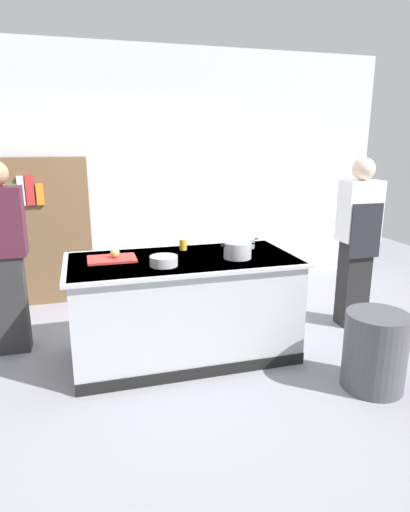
{
  "coord_description": "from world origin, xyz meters",
  "views": [
    {
      "loc": [
        -0.79,
        -3.49,
        1.86
      ],
      "look_at": [
        0.25,
        0.2,
        0.85
      ],
      "focal_mm": 30.37,
      "sensor_mm": 36.0,
      "label": 1
    }
  ],
  "objects_px": {
    "stock_pot": "(238,250)",
    "mixing_bowl": "(164,261)",
    "sauce_pan": "(245,243)",
    "juice_cup": "(183,245)",
    "onion": "(115,253)",
    "trash_bin": "(375,351)",
    "person_guest": "(4,254)",
    "bookshelf": "(42,231)",
    "person_chef": "(357,239)"
  },
  "relations": [
    {
      "from": "trash_bin",
      "to": "person_chef",
      "type": "bearing_deg",
      "value": 63.55
    },
    {
      "from": "trash_bin",
      "to": "person_guest",
      "type": "distance_m",
      "value": 3.18
    },
    {
      "from": "stock_pot",
      "to": "mixing_bowl",
      "type": "distance_m",
      "value": 0.65
    },
    {
      "from": "person_chef",
      "to": "juice_cup",
      "type": "bearing_deg",
      "value": 74.35
    },
    {
      "from": "sauce_pan",
      "to": "person_guest",
      "type": "bearing_deg",
      "value": 172.15
    },
    {
      "from": "sauce_pan",
      "to": "person_guest",
      "type": "relative_size",
      "value": 0.15
    },
    {
      "from": "bookshelf",
      "to": "sauce_pan",
      "type": "bearing_deg",
      "value": -39.62
    },
    {
      "from": "stock_pot",
      "to": "person_chef",
      "type": "bearing_deg",
      "value": 12.5
    },
    {
      "from": "onion",
      "to": "trash_bin",
      "type": "bearing_deg",
      "value": -29.01
    },
    {
      "from": "person_guest",
      "to": "person_chef",
      "type": "bearing_deg",
      "value": 66.41
    },
    {
      "from": "stock_pot",
      "to": "person_guest",
      "type": "bearing_deg",
      "value": 161.95
    },
    {
      "from": "trash_bin",
      "to": "person_chef",
      "type": "xyz_separation_m",
      "value": [
        0.55,
        1.11,
        0.61
      ]
    },
    {
      "from": "juice_cup",
      "to": "sauce_pan",
      "type": "bearing_deg",
      "value": -7.09
    },
    {
      "from": "juice_cup",
      "to": "trash_bin",
      "type": "xyz_separation_m",
      "value": [
        1.22,
        -1.21,
        -0.64
      ]
    },
    {
      "from": "juice_cup",
      "to": "trash_bin",
      "type": "relative_size",
      "value": 0.16
    },
    {
      "from": "sauce_pan",
      "to": "person_guest",
      "type": "distance_m",
      "value": 2.15
    },
    {
      "from": "onion",
      "to": "trash_bin",
      "type": "xyz_separation_m",
      "value": [
        1.85,
        -1.03,
        -0.65
      ]
    },
    {
      "from": "stock_pot",
      "to": "person_chef",
      "type": "relative_size",
      "value": 0.18
    },
    {
      "from": "onion",
      "to": "sauce_pan",
      "type": "relative_size",
      "value": 0.32
    },
    {
      "from": "onion",
      "to": "sauce_pan",
      "type": "height_order",
      "value": "onion"
    },
    {
      "from": "trash_bin",
      "to": "onion",
      "type": "bearing_deg",
      "value": 150.99
    },
    {
      "from": "sauce_pan",
      "to": "trash_bin",
      "type": "distance_m",
      "value": 1.46
    },
    {
      "from": "juice_cup",
      "to": "bookshelf",
      "type": "bearing_deg",
      "value": 131.53
    },
    {
      "from": "onion",
      "to": "person_chef",
      "type": "height_order",
      "value": "person_chef"
    },
    {
      "from": "sauce_pan",
      "to": "person_chef",
      "type": "xyz_separation_m",
      "value": [
        1.2,
        -0.03,
        -0.03
      ]
    },
    {
      "from": "mixing_bowl",
      "to": "trash_bin",
      "type": "bearing_deg",
      "value": -26.37
    },
    {
      "from": "mixing_bowl",
      "to": "bookshelf",
      "type": "bearing_deg",
      "value": 118.35
    },
    {
      "from": "sauce_pan",
      "to": "juice_cup",
      "type": "relative_size",
      "value": 2.55
    },
    {
      "from": "juice_cup",
      "to": "stock_pot",
      "type": "bearing_deg",
      "value": -46.95
    },
    {
      "from": "juice_cup",
      "to": "bookshelf",
      "type": "xyz_separation_m",
      "value": [
        -1.34,
        1.51,
        -0.1
      ]
    },
    {
      "from": "onion",
      "to": "stock_pot",
      "type": "bearing_deg",
      "value": -12.45
    },
    {
      "from": "trash_bin",
      "to": "bookshelf",
      "type": "xyz_separation_m",
      "value": [
        -2.57,
        2.73,
        0.55
      ]
    },
    {
      "from": "person_chef",
      "to": "onion",
      "type": "bearing_deg",
      "value": 79.57
    },
    {
      "from": "onion",
      "to": "bookshelf",
      "type": "xyz_separation_m",
      "value": [
        -0.71,
        1.7,
        -0.11
      ]
    },
    {
      "from": "bookshelf",
      "to": "stock_pot",
      "type": "bearing_deg",
      "value": -48.14
    },
    {
      "from": "stock_pot",
      "to": "mixing_bowl",
      "type": "bearing_deg",
      "value": -174.3
    },
    {
      "from": "sauce_pan",
      "to": "stock_pot",
      "type": "bearing_deg",
      "value": -119.74
    },
    {
      "from": "sauce_pan",
      "to": "juice_cup",
      "type": "height_order",
      "value": "juice_cup"
    },
    {
      "from": "juice_cup",
      "to": "trash_bin",
      "type": "distance_m",
      "value": 1.84
    },
    {
      "from": "stock_pot",
      "to": "person_chef",
      "type": "distance_m",
      "value": 1.43
    },
    {
      "from": "mixing_bowl",
      "to": "person_guest",
      "type": "height_order",
      "value": "person_guest"
    },
    {
      "from": "stock_pot",
      "to": "trash_bin",
      "type": "height_order",
      "value": "stock_pot"
    },
    {
      "from": "person_guest",
      "to": "juice_cup",
      "type": "bearing_deg",
      "value": 63.77
    },
    {
      "from": "stock_pot",
      "to": "bookshelf",
      "type": "distance_m",
      "value": 2.59
    },
    {
      "from": "sauce_pan",
      "to": "person_guest",
      "type": "height_order",
      "value": "person_guest"
    },
    {
      "from": "onion",
      "to": "person_guest",
      "type": "xyz_separation_m",
      "value": [
        -0.92,
        0.41,
        -0.05
      ]
    },
    {
      "from": "trash_bin",
      "to": "person_chef",
      "type": "relative_size",
      "value": 0.36
    },
    {
      "from": "onion",
      "to": "bookshelf",
      "type": "bearing_deg",
      "value": 112.7
    },
    {
      "from": "onion",
      "to": "stock_pot",
      "type": "distance_m",
      "value": 1.04
    },
    {
      "from": "sauce_pan",
      "to": "person_chef",
      "type": "bearing_deg",
      "value": -1.3
    }
  ]
}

